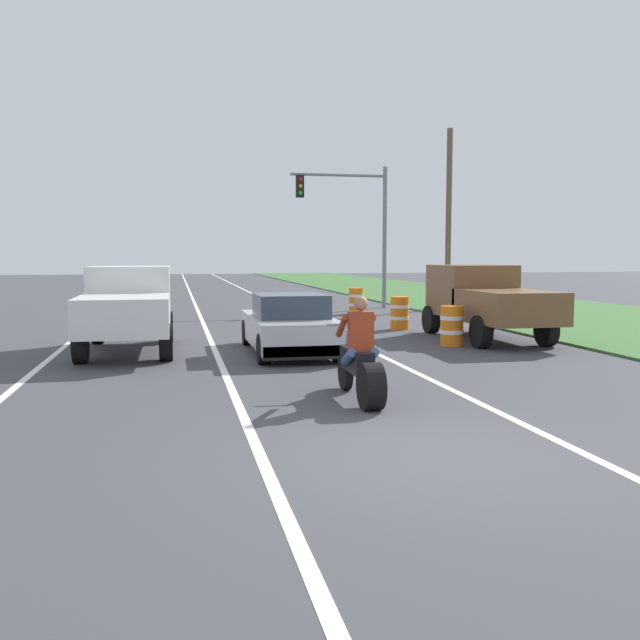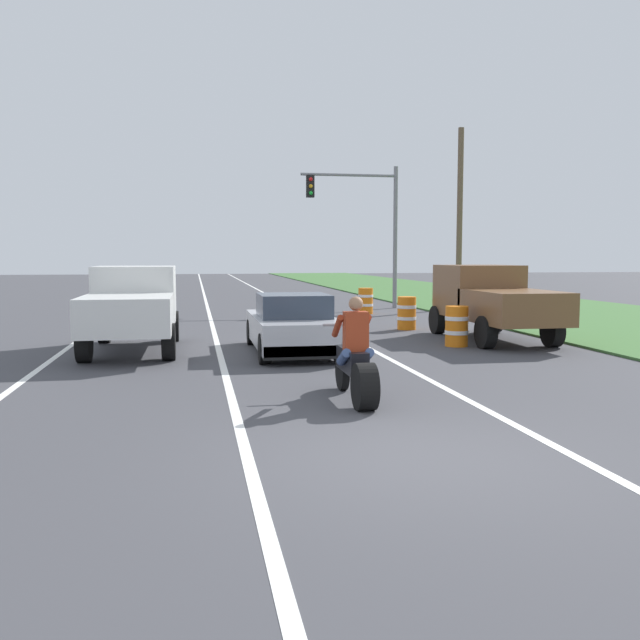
{
  "view_description": "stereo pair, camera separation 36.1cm",
  "coord_description": "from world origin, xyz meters",
  "px_view_note": "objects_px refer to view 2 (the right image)",
  "views": [
    {
      "loc": [
        -2.7,
        -7.14,
        2.23
      ],
      "look_at": [
        0.03,
        5.86,
        1.0
      ],
      "focal_mm": 38.84,
      "sensor_mm": 36.0,
      "label": 1
    },
    {
      "loc": [
        -2.35,
        -7.21,
        2.23
      ],
      "look_at": [
        0.03,
        5.86,
        1.0
      ],
      "focal_mm": 38.84,
      "sensor_mm": 36.0,
      "label": 2
    }
  ],
  "objects_px": {
    "pickup_truck_left_lane_white": "(133,304)",
    "construction_barrel_far": "(366,301)",
    "construction_barrel_nearest": "(457,326)",
    "construction_barrel_mid": "(407,313)",
    "traffic_light_mast_near": "(367,215)",
    "pickup_truck_right_shoulder_brown": "(492,299)",
    "sports_car_silver": "(293,326)",
    "motorcycle_with_rider": "(356,363)"
  },
  "relations": [
    {
      "from": "pickup_truck_left_lane_white",
      "to": "pickup_truck_right_shoulder_brown",
      "type": "height_order",
      "value": "same"
    },
    {
      "from": "pickup_truck_right_shoulder_brown",
      "to": "construction_barrel_mid",
      "type": "height_order",
      "value": "pickup_truck_right_shoulder_brown"
    },
    {
      "from": "pickup_truck_left_lane_white",
      "to": "traffic_light_mast_near",
      "type": "xyz_separation_m",
      "value": [
        8.65,
        11.93,
        2.86
      ]
    },
    {
      "from": "pickup_truck_left_lane_white",
      "to": "pickup_truck_right_shoulder_brown",
      "type": "distance_m",
      "value": 9.21
    },
    {
      "from": "sports_car_silver",
      "to": "pickup_truck_right_shoulder_brown",
      "type": "bearing_deg",
      "value": 14.97
    },
    {
      "from": "construction_barrel_mid",
      "to": "pickup_truck_left_lane_white",
      "type": "bearing_deg",
      "value": -156.14
    },
    {
      "from": "pickup_truck_right_shoulder_brown",
      "to": "construction_barrel_nearest",
      "type": "distance_m",
      "value": 1.83
    },
    {
      "from": "construction_barrel_nearest",
      "to": "construction_barrel_mid",
      "type": "relative_size",
      "value": 1.0
    },
    {
      "from": "construction_barrel_mid",
      "to": "construction_barrel_far",
      "type": "distance_m",
      "value": 5.77
    },
    {
      "from": "motorcycle_with_rider",
      "to": "sports_car_silver",
      "type": "height_order",
      "value": "motorcycle_with_rider"
    },
    {
      "from": "pickup_truck_left_lane_white",
      "to": "construction_barrel_mid",
      "type": "relative_size",
      "value": 4.8
    },
    {
      "from": "motorcycle_with_rider",
      "to": "pickup_truck_left_lane_white",
      "type": "distance_m",
      "value": 7.54
    },
    {
      "from": "motorcycle_with_rider",
      "to": "pickup_truck_right_shoulder_brown",
      "type": "bearing_deg",
      "value": 52.52
    },
    {
      "from": "construction_barrel_mid",
      "to": "construction_barrel_nearest",
      "type": "bearing_deg",
      "value": -89.37
    },
    {
      "from": "traffic_light_mast_near",
      "to": "pickup_truck_left_lane_white",
      "type": "bearing_deg",
      "value": -125.92
    },
    {
      "from": "motorcycle_with_rider",
      "to": "construction_barrel_mid",
      "type": "xyz_separation_m",
      "value": [
        3.92,
        9.91,
        -0.09
      ]
    },
    {
      "from": "pickup_truck_right_shoulder_brown",
      "to": "traffic_light_mast_near",
      "type": "height_order",
      "value": "traffic_light_mast_near"
    },
    {
      "from": "pickup_truck_right_shoulder_brown",
      "to": "construction_barrel_mid",
      "type": "distance_m",
      "value": 3.31
    },
    {
      "from": "sports_car_silver",
      "to": "pickup_truck_right_shoulder_brown",
      "type": "xyz_separation_m",
      "value": [
        5.55,
        1.48,
        0.48
      ]
    },
    {
      "from": "motorcycle_with_rider",
      "to": "traffic_light_mast_near",
      "type": "xyz_separation_m",
      "value": [
        4.81,
        18.41,
        3.37
      ]
    },
    {
      "from": "pickup_truck_right_shoulder_brown",
      "to": "construction_barrel_nearest",
      "type": "xyz_separation_m",
      "value": [
        -1.39,
        -1.04,
        -0.6
      ]
    },
    {
      "from": "pickup_truck_left_lane_white",
      "to": "construction_barrel_far",
      "type": "distance_m",
      "value": 12.16
    },
    {
      "from": "sports_car_silver",
      "to": "pickup_truck_left_lane_white",
      "type": "bearing_deg",
      "value": 165.05
    },
    {
      "from": "construction_barrel_nearest",
      "to": "pickup_truck_left_lane_white",
      "type": "bearing_deg",
      "value": 176.12
    },
    {
      "from": "traffic_light_mast_near",
      "to": "construction_barrel_nearest",
      "type": "bearing_deg",
      "value": -93.85
    },
    {
      "from": "motorcycle_with_rider",
      "to": "pickup_truck_left_lane_white",
      "type": "relative_size",
      "value": 0.46
    },
    {
      "from": "pickup_truck_left_lane_white",
      "to": "traffic_light_mast_near",
      "type": "relative_size",
      "value": 0.8
    },
    {
      "from": "traffic_light_mast_near",
      "to": "construction_barrel_far",
      "type": "bearing_deg",
      "value": -104.77
    },
    {
      "from": "sports_car_silver",
      "to": "pickup_truck_left_lane_white",
      "type": "relative_size",
      "value": 0.9
    },
    {
      "from": "pickup_truck_right_shoulder_brown",
      "to": "construction_barrel_far",
      "type": "distance_m",
      "value": 8.8
    },
    {
      "from": "sports_car_silver",
      "to": "pickup_truck_left_lane_white",
      "type": "distance_m",
      "value": 3.81
    },
    {
      "from": "motorcycle_with_rider",
      "to": "traffic_light_mast_near",
      "type": "distance_m",
      "value": 19.32
    },
    {
      "from": "pickup_truck_right_shoulder_brown",
      "to": "traffic_light_mast_near",
      "type": "distance_m",
      "value": 11.79
    },
    {
      "from": "sports_car_silver",
      "to": "construction_barrel_mid",
      "type": "xyz_separation_m",
      "value": [
        4.12,
        4.41,
        -0.13
      ]
    },
    {
      "from": "construction_barrel_far",
      "to": "motorcycle_with_rider",
      "type": "bearing_deg",
      "value": -104.61
    },
    {
      "from": "motorcycle_with_rider",
      "to": "traffic_light_mast_near",
      "type": "bearing_deg",
      "value": 75.37
    },
    {
      "from": "construction_barrel_far",
      "to": "pickup_truck_left_lane_white",
      "type": "bearing_deg",
      "value": -130.75
    },
    {
      "from": "construction_barrel_nearest",
      "to": "construction_barrel_mid",
      "type": "height_order",
      "value": "same"
    },
    {
      "from": "pickup_truck_left_lane_white",
      "to": "motorcycle_with_rider",
      "type": "bearing_deg",
      "value": -59.31
    },
    {
      "from": "construction_barrel_nearest",
      "to": "construction_barrel_far",
      "type": "bearing_deg",
      "value": 89.31
    },
    {
      "from": "sports_car_silver",
      "to": "traffic_light_mast_near",
      "type": "bearing_deg",
      "value": 68.83
    },
    {
      "from": "pickup_truck_left_lane_white",
      "to": "construction_barrel_nearest",
      "type": "distance_m",
      "value": 7.85
    }
  ]
}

